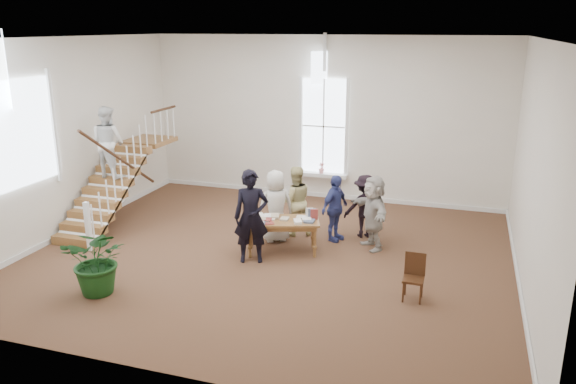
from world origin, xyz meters
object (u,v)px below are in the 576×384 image
(library_table, at_px, (281,223))
(woman_cluster_b, at_px, (365,206))
(side_chair, at_px, (414,274))
(police_officer, at_px, (251,217))
(person_yellow, at_px, (295,201))
(woman_cluster_a, at_px, (335,208))
(woman_cluster_c, at_px, (373,212))
(floor_plant, at_px, (99,260))
(elderly_woman, at_px, (276,206))

(library_table, xyz_separation_m, woman_cluster_b, (1.53, 1.49, 0.08))
(library_table, relative_size, woman_cluster_b, 1.18)
(side_chair, bearing_deg, police_officer, 169.43)
(person_yellow, xyz_separation_m, woman_cluster_a, (0.96, -0.07, -0.06))
(woman_cluster_a, bearing_deg, side_chair, -117.37)
(woman_cluster_a, xyz_separation_m, woman_cluster_c, (0.90, -0.20, 0.06))
(woman_cluster_b, bearing_deg, police_officer, 20.30)
(woman_cluster_c, distance_m, floor_plant, 5.73)
(woman_cluster_a, bearing_deg, woman_cluster_b, -31.03)
(floor_plant, xyz_separation_m, side_chair, (5.48, 1.55, -0.19))
(floor_plant, bearing_deg, woman_cluster_c, 40.28)
(woman_cluster_c, bearing_deg, elderly_woman, -117.70)
(police_officer, relative_size, elderly_woman, 1.18)
(person_yellow, bearing_deg, woman_cluster_b, 164.53)
(floor_plant, bearing_deg, woman_cluster_b, 46.93)
(person_yellow, distance_m, woman_cluster_b, 1.61)
(woman_cluster_a, xyz_separation_m, woman_cluster_b, (0.60, 0.45, -0.03))
(library_table, height_order, police_officer, police_officer)
(woman_cluster_c, relative_size, side_chair, 1.93)
(woman_cluster_a, height_order, woman_cluster_b, woman_cluster_a)
(person_yellow, bearing_deg, side_chair, 111.65)
(side_chair, bearing_deg, floor_plant, -163.54)
(woman_cluster_a, distance_m, floor_plant, 5.22)
(person_yellow, distance_m, side_chair, 3.85)
(person_yellow, relative_size, side_chair, 1.93)
(woman_cluster_a, distance_m, woman_cluster_b, 0.75)
(police_officer, relative_size, person_yellow, 1.18)
(floor_plant, height_order, side_chair, floor_plant)
(elderly_woman, xyz_separation_m, woman_cluster_b, (1.86, 0.88, -0.09))
(person_yellow, bearing_deg, floor_plant, 28.54)
(police_officer, xyz_separation_m, woman_cluster_a, (1.36, 1.68, -0.21))
(police_officer, relative_size, woman_cluster_c, 1.18)
(library_table, relative_size, woman_cluster_c, 1.05)
(police_officer, relative_size, side_chair, 2.29)
(woman_cluster_a, relative_size, floor_plant, 1.18)
(library_table, distance_m, woman_cluster_b, 2.14)
(elderly_woman, bearing_deg, woman_cluster_a, 166.73)
(police_officer, relative_size, floor_plant, 1.50)
(person_yellow, bearing_deg, police_officer, 47.93)
(woman_cluster_a, bearing_deg, library_table, 160.18)
(library_table, bearing_deg, police_officer, -142.45)
(elderly_woman, distance_m, woman_cluster_b, 2.06)
(floor_plant, bearing_deg, side_chair, 15.76)
(woman_cluster_a, distance_m, woman_cluster_c, 0.92)
(library_table, bearing_deg, side_chair, -42.72)
(police_officer, xyz_separation_m, woman_cluster_c, (2.26, 1.48, -0.15))
(elderly_woman, bearing_deg, woman_cluster_b, 173.18)
(library_table, relative_size, police_officer, 0.89)
(woman_cluster_b, bearing_deg, woman_cluster_c, 87.71)
(library_table, xyz_separation_m, woman_cluster_c, (1.83, 0.84, 0.17))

